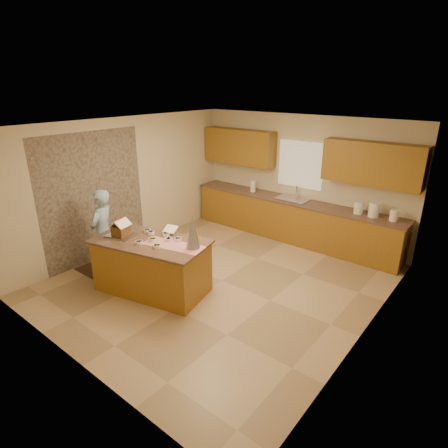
{
  "coord_description": "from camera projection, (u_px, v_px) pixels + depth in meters",
  "views": [
    {
      "loc": [
        3.71,
        -4.53,
        3.32
      ],
      "look_at": [
        -0.1,
        0.2,
        1.0
      ],
      "focal_mm": 29.83,
      "sensor_mm": 36.0,
      "label": 1
    }
  ],
  "objects": [
    {
      "name": "stone_accent",
      "position": [
        94.0,
        198.0,
        7.08
      ],
      "size": [
        0.0,
        2.5,
        2.5
      ],
      "primitive_type": "plane",
      "rotation": [
        1.57,
        0.0,
        1.57
      ],
      "color": "gray",
      "rests_on": "wall_left"
    },
    {
      "name": "upper_cabinet_right",
      "position": [
        372.0,
        164.0,
        6.94
      ],
      "size": [
        1.85,
        0.35,
        0.8
      ],
      "primitive_type": "cube",
      "color": "olive",
      "rests_on": "wall_back"
    },
    {
      "name": "back_counter_base",
      "position": [
        291.0,
        220.0,
        8.28
      ],
      "size": [
        4.8,
        0.6,
        0.88
      ],
      "primitive_type": "cube",
      "color": "olive",
      "rests_on": "floor"
    },
    {
      "name": "island_base",
      "position": [
        152.0,
        267.0,
        6.2
      ],
      "size": [
        1.95,
        1.28,
        0.88
      ],
      "primitive_type": "cube",
      "rotation": [
        0.0,
        0.0,
        0.23
      ],
      "color": "olive",
      "rests_on": "floor"
    },
    {
      "name": "wall_back",
      "position": [
        300.0,
        178.0,
        8.17
      ],
      "size": [
        5.5,
        5.5,
        0.0
      ],
      "primitive_type": "plane",
      "color": "beige",
      "rests_on": "floor"
    },
    {
      "name": "boy",
      "position": [
        103.0,
        232.0,
        6.68
      ],
      "size": [
        0.58,
        0.68,
        1.57
      ],
      "primitive_type": "imported",
      "rotation": [
        0.0,
        0.0,
        -1.16
      ],
      "color": "#8BA7C5",
      "rests_on": "rug"
    },
    {
      "name": "cookbook",
      "position": [
        171.0,
        229.0,
        6.26
      ],
      "size": [
        0.25,
        0.22,
        0.09
      ],
      "primitive_type": "cube",
      "rotation": [
        -1.13,
        0.0,
        0.23
      ],
      "color": "white",
      "rests_on": "island_top"
    },
    {
      "name": "canister_c",
      "position": [
        394.0,
        215.0,
        6.84
      ],
      "size": [
        0.15,
        0.15,
        0.22
      ],
      "primitive_type": "cylinder",
      "color": "white",
      "rests_on": "back_counter_top"
    },
    {
      "name": "canister_a",
      "position": [
        359.0,
        208.0,
        7.22
      ],
      "size": [
        0.17,
        0.17,
        0.24
      ],
      "primitive_type": "cylinder",
      "color": "white",
      "rests_on": "back_counter_top"
    },
    {
      "name": "tinsel_tree",
      "position": [
        193.0,
        232.0,
        5.66
      ],
      "size": [
        0.26,
        0.26,
        0.55
      ],
      "primitive_type": "cone",
      "rotation": [
        0.0,
        0.0,
        0.23
      ],
      "color": "#B4B4C1",
      "rests_on": "island_top"
    },
    {
      "name": "window_curtain",
      "position": [
        301.0,
        165.0,
        8.04
      ],
      "size": [
        1.05,
        0.03,
        1.0
      ],
      "primitive_type": "cube",
      "color": "white",
      "rests_on": "wall_back"
    },
    {
      "name": "wall_front",
      "position": [
        66.0,
        270.0,
        4.17
      ],
      "size": [
        5.5,
        5.5,
        0.0
      ],
      "primitive_type": "plane",
      "color": "beige",
      "rests_on": "floor"
    },
    {
      "name": "island_top",
      "position": [
        150.0,
        242.0,
        6.04
      ],
      "size": [
        2.05,
        1.38,
        0.04
      ],
      "primitive_type": "cube",
      "rotation": [
        0.0,
        0.0,
        0.23
      ],
      "color": "brown",
      "rests_on": "island_base"
    },
    {
      "name": "candy_bowls",
      "position": [
        157.0,
        238.0,
        6.06
      ],
      "size": [
        0.8,
        0.62,
        0.05
      ],
      "color": "gold",
      "rests_on": "island_top"
    },
    {
      "name": "wall_right",
      "position": [
        374.0,
        249.0,
        4.71
      ],
      "size": [
        5.5,
        5.5,
        0.0
      ],
      "primitive_type": "plane",
      "color": "beige",
      "rests_on": "floor"
    },
    {
      "name": "upper_cabinet_left",
      "position": [
        239.0,
        147.0,
        8.75
      ],
      "size": [
        1.85,
        0.35,
        0.8
      ],
      "primitive_type": "cube",
      "color": "olive",
      "rests_on": "wall_back"
    },
    {
      "name": "floor",
      "position": [
        221.0,
        280.0,
        6.66
      ],
      "size": [
        5.5,
        5.5,
        0.0
      ],
      "primitive_type": "plane",
      "color": "tan",
      "rests_on": "ground"
    },
    {
      "name": "wall_left",
      "position": [
        127.0,
        185.0,
        7.64
      ],
      "size": [
        5.5,
        5.5,
        0.0
      ],
      "primitive_type": "plane",
      "color": "beige",
      "rests_on": "floor"
    },
    {
      "name": "paper_towel",
      "position": [
        253.0,
        186.0,
        8.67
      ],
      "size": [
        0.12,
        0.12,
        0.26
      ],
      "primitive_type": "cylinder",
      "color": "white",
      "rests_on": "back_counter_top"
    },
    {
      "name": "baking_tray",
      "position": [
        121.0,
        235.0,
        6.21
      ],
      "size": [
        0.52,
        0.43,
        0.02
      ],
      "primitive_type": "cube",
      "rotation": [
        0.0,
        0.0,
        0.23
      ],
      "color": "silver",
      "rests_on": "island_top"
    },
    {
      "name": "canister_b",
      "position": [
        374.0,
        210.0,
        7.04
      ],
      "size": [
        0.2,
        0.2,
        0.28
      ],
      "primitive_type": "cylinder",
      "color": "white",
      "rests_on": "back_counter_top"
    },
    {
      "name": "table_runner",
      "position": [
        173.0,
        245.0,
        5.85
      ],
      "size": [
        1.05,
        0.58,
        0.01
      ],
      "primitive_type": "cube",
      "rotation": [
        0.0,
        0.0,
        0.23
      ],
      "color": "#B50C16",
      "rests_on": "island_top"
    },
    {
      "name": "gingerbread_house",
      "position": [
        121.0,
        229.0,
        6.17
      ],
      "size": [
        0.33,
        0.33,
        0.28
      ],
      "color": "brown",
      "rests_on": "baking_tray"
    },
    {
      "name": "faucet",
      "position": [
        297.0,
        192.0,
        8.19
      ],
      "size": [
        0.03,
        0.03,
        0.28
      ],
      "primitive_type": "cylinder",
      "color": "silver",
      "rests_on": "back_counter_top"
    },
    {
      "name": "ceiling",
      "position": [
        221.0,
        126.0,
        5.69
      ],
      "size": [
        5.5,
        5.5,
        0.0
      ],
      "primitive_type": "plane",
      "color": "silver",
      "rests_on": "floor"
    },
    {
      "name": "sink",
      "position": [
        292.0,
        201.0,
        8.12
      ],
      "size": [
        0.7,
        0.45,
        0.12
      ],
      "primitive_type": "cube",
      "color": "silver",
      "rests_on": "back_counter_top"
    },
    {
      "name": "rug",
      "position": [
        106.0,
        271.0,
        6.99
      ],
      "size": [
        1.07,
        0.7,
        0.01
      ],
      "primitive_type": "cube",
      "color": "black",
      "rests_on": "floor"
    },
    {
      "name": "back_counter_top",
      "position": [
        292.0,
        201.0,
        8.12
      ],
      "size": [
        4.85,
        0.63,
        0.04
      ],
      "primitive_type": "cube",
      "color": "brown",
      "rests_on": "back_counter_base"
    }
  ]
}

